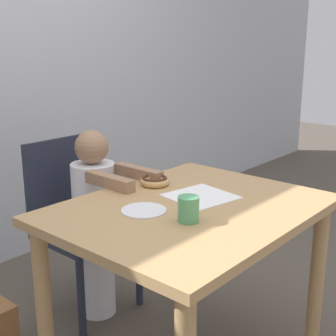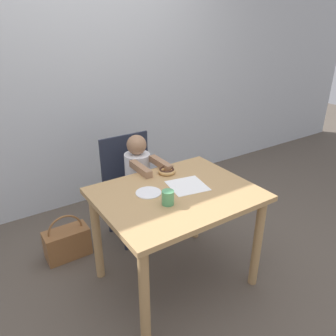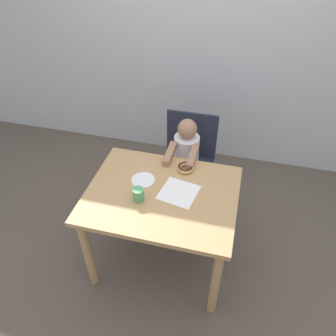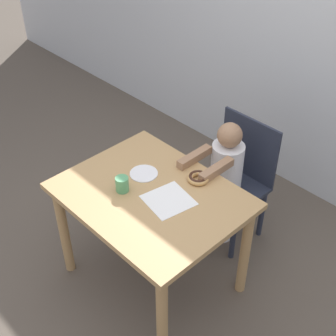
{
  "view_description": "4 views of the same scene",
  "coord_description": "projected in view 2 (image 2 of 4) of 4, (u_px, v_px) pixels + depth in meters",
  "views": [
    {
      "loc": [
        -1.29,
        -1.01,
        1.3
      ],
      "look_at": [
        0.01,
        0.12,
        0.83
      ],
      "focal_mm": 50.0,
      "sensor_mm": 36.0,
      "label": 1
    },
    {
      "loc": [
        -1.06,
        -1.5,
        1.71
      ],
      "look_at": [
        0.01,
        0.12,
        0.83
      ],
      "focal_mm": 35.0,
      "sensor_mm": 36.0,
      "label": 2
    },
    {
      "loc": [
        0.42,
        -1.49,
        2.23
      ],
      "look_at": [
        0.01,
        0.12,
        0.83
      ],
      "focal_mm": 35.0,
      "sensor_mm": 36.0,
      "label": 3
    },
    {
      "loc": [
        1.46,
        -1.28,
        2.39
      ],
      "look_at": [
        0.01,
        0.12,
        0.83
      ],
      "focal_mm": 50.0,
      "sensor_mm": 36.0,
      "label": 4
    }
  ],
  "objects": [
    {
      "name": "chair",
      "position": [
        132.0,
        185.0,
        2.75
      ],
      "size": [
        0.43,
        0.37,
        0.85
      ],
      "color": "#232838",
      "rests_on": "ground_plane"
    },
    {
      "name": "cup",
      "position": [
        168.0,
        198.0,
        1.93
      ],
      "size": [
        0.07,
        0.07,
        0.09
      ],
      "color": "#519E66",
      "rests_on": "dining_table"
    },
    {
      "name": "donut",
      "position": [
        167.0,
        171.0,
        2.33
      ],
      "size": [
        0.12,
        0.12,
        0.04
      ],
      "color": "tan",
      "rests_on": "dining_table"
    },
    {
      "name": "handbag",
      "position": [
        67.0,
        242.0,
        2.56
      ],
      "size": [
        0.34,
        0.17,
        0.37
      ],
      "color": "brown",
      "rests_on": "ground_plane"
    },
    {
      "name": "napkin",
      "position": [
        187.0,
        186.0,
        2.16
      ],
      "size": [
        0.27,
        0.27,
        0.0
      ],
      "color": "white",
      "rests_on": "dining_table"
    },
    {
      "name": "plate",
      "position": [
        148.0,
        193.0,
        2.07
      ],
      "size": [
        0.16,
        0.16,
        0.01
      ],
      "color": "white",
      "rests_on": "dining_table"
    },
    {
      "name": "wall_back",
      "position": [
        85.0,
        75.0,
        2.98
      ],
      "size": [
        8.0,
        0.05,
        2.5
      ],
      "color": "silver",
      "rests_on": "ground_plane"
    },
    {
      "name": "dining_table",
      "position": [
        176.0,
        207.0,
        2.13
      ],
      "size": [
        0.99,
        0.78,
        0.71
      ],
      "color": "tan",
      "rests_on": "ground_plane"
    },
    {
      "name": "ground_plane",
      "position": [
        175.0,
        278.0,
        2.37
      ],
      "size": [
        12.0,
        12.0,
        0.0
      ],
      "primitive_type": "plane",
      "color": "brown"
    },
    {
      "name": "child_figure",
      "position": [
        139.0,
        187.0,
        2.65
      ],
      "size": [
        0.22,
        0.44,
        0.92
      ],
      "color": "white",
      "rests_on": "ground_plane"
    }
  ]
}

